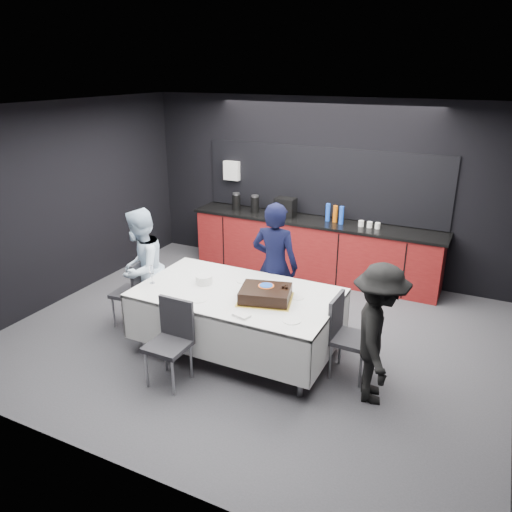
{
  "coord_description": "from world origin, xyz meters",
  "views": [
    {
      "loc": [
        2.51,
        -5.01,
        3.22
      ],
      "look_at": [
        0.0,
        0.1,
        1.05
      ],
      "focal_mm": 35.0,
      "sensor_mm": 36.0,
      "label": 1
    }
  ],
  "objects_px": {
    "person_left": "(141,269)",
    "champagne_flute": "(151,271)",
    "person_center": "(275,266)",
    "party_table": "(237,302)",
    "plate_stack": "(204,279)",
    "chair_near": "(172,336)",
    "cake_assembly": "(266,294)",
    "person_right": "(378,334)",
    "chair_right": "(345,331)",
    "chair_left": "(135,288)"
  },
  "relations": [
    {
      "from": "person_left",
      "to": "champagne_flute",
      "type": "bearing_deg",
      "value": 41.46
    },
    {
      "from": "champagne_flute",
      "to": "person_center",
      "type": "relative_size",
      "value": 0.13
    },
    {
      "from": "party_table",
      "to": "plate_stack",
      "type": "distance_m",
      "value": 0.5
    },
    {
      "from": "party_table",
      "to": "chair_near",
      "type": "xyz_separation_m",
      "value": [
        -0.35,
        -0.82,
        -0.11
      ]
    },
    {
      "from": "cake_assembly",
      "to": "person_left",
      "type": "bearing_deg",
      "value": 176.65
    },
    {
      "from": "person_right",
      "to": "party_table",
      "type": "bearing_deg",
      "value": 68.03
    },
    {
      "from": "chair_right",
      "to": "champagne_flute",
      "type": "bearing_deg",
      "value": -171.88
    },
    {
      "from": "plate_stack",
      "to": "chair_near",
      "type": "xyz_separation_m",
      "value": [
        0.11,
        -0.86,
        -0.3
      ]
    },
    {
      "from": "person_center",
      "to": "person_left",
      "type": "bearing_deg",
      "value": 21.54
    },
    {
      "from": "plate_stack",
      "to": "chair_right",
      "type": "bearing_deg",
      "value": 1.91
    },
    {
      "from": "plate_stack",
      "to": "chair_left",
      "type": "distance_m",
      "value": 1.07
    },
    {
      "from": "party_table",
      "to": "cake_assembly",
      "type": "xyz_separation_m",
      "value": [
        0.39,
        -0.05,
        0.21
      ]
    },
    {
      "from": "champagne_flute",
      "to": "chair_left",
      "type": "xyz_separation_m",
      "value": [
        -0.46,
        0.22,
        -0.4
      ]
    },
    {
      "from": "chair_right",
      "to": "cake_assembly",
      "type": "bearing_deg",
      "value": -170.47
    },
    {
      "from": "person_center",
      "to": "chair_near",
      "type": "bearing_deg",
      "value": 69.45
    },
    {
      "from": "cake_assembly",
      "to": "person_center",
      "type": "bearing_deg",
      "value": 107.39
    },
    {
      "from": "party_table",
      "to": "chair_left",
      "type": "height_order",
      "value": "chair_left"
    },
    {
      "from": "chair_left",
      "to": "chair_right",
      "type": "xyz_separation_m",
      "value": [
        2.76,
        0.11,
        0.0
      ]
    },
    {
      "from": "chair_left",
      "to": "chair_near",
      "type": "bearing_deg",
      "value": -35.3
    },
    {
      "from": "cake_assembly",
      "to": "champagne_flute",
      "type": "bearing_deg",
      "value": -172.77
    },
    {
      "from": "plate_stack",
      "to": "person_right",
      "type": "relative_size",
      "value": 0.14
    },
    {
      "from": "plate_stack",
      "to": "chair_left",
      "type": "xyz_separation_m",
      "value": [
        -1.02,
        -0.05,
        -0.3
      ]
    },
    {
      "from": "cake_assembly",
      "to": "plate_stack",
      "type": "relative_size",
      "value": 3.44
    },
    {
      "from": "chair_left",
      "to": "person_right",
      "type": "height_order",
      "value": "person_right"
    },
    {
      "from": "party_table",
      "to": "person_center",
      "type": "height_order",
      "value": "person_center"
    },
    {
      "from": "chair_left",
      "to": "chair_right",
      "type": "height_order",
      "value": "same"
    },
    {
      "from": "chair_left",
      "to": "person_left",
      "type": "bearing_deg",
      "value": 47.02
    },
    {
      "from": "party_table",
      "to": "chair_left",
      "type": "xyz_separation_m",
      "value": [
        -1.49,
        -0.02,
        -0.11
      ]
    },
    {
      "from": "party_table",
      "to": "chair_right",
      "type": "xyz_separation_m",
      "value": [
        1.27,
        0.09,
        -0.11
      ]
    },
    {
      "from": "plate_stack",
      "to": "champagne_flute",
      "type": "distance_m",
      "value": 0.63
    },
    {
      "from": "cake_assembly",
      "to": "person_right",
      "type": "height_order",
      "value": "person_right"
    },
    {
      "from": "party_table",
      "to": "chair_near",
      "type": "bearing_deg",
      "value": -113.27
    },
    {
      "from": "person_center",
      "to": "person_left",
      "type": "xyz_separation_m",
      "value": [
        -1.55,
        -0.74,
        -0.05
      ]
    },
    {
      "from": "person_left",
      "to": "person_right",
      "type": "distance_m",
      "value": 3.12
    },
    {
      "from": "plate_stack",
      "to": "person_right",
      "type": "height_order",
      "value": "person_right"
    },
    {
      "from": "champagne_flute",
      "to": "person_right",
      "type": "distance_m",
      "value": 2.72
    },
    {
      "from": "party_table",
      "to": "person_center",
      "type": "bearing_deg",
      "value": 81.05
    },
    {
      "from": "person_center",
      "to": "chair_left",
      "type": "bearing_deg",
      "value": 22.66
    },
    {
      "from": "plate_stack",
      "to": "chair_near",
      "type": "bearing_deg",
      "value": -82.51
    },
    {
      "from": "chair_right",
      "to": "plate_stack",
      "type": "bearing_deg",
      "value": -178.09
    },
    {
      "from": "chair_left",
      "to": "person_right",
      "type": "bearing_deg",
      "value": -3.08
    },
    {
      "from": "chair_right",
      "to": "chair_near",
      "type": "xyz_separation_m",
      "value": [
        -1.63,
        -0.92,
        0.0
      ]
    },
    {
      "from": "plate_stack",
      "to": "chair_right",
      "type": "height_order",
      "value": "chair_right"
    },
    {
      "from": "champagne_flute",
      "to": "person_left",
      "type": "height_order",
      "value": "person_left"
    },
    {
      "from": "chair_left",
      "to": "chair_near",
      "type": "relative_size",
      "value": 1.0
    },
    {
      "from": "cake_assembly",
      "to": "plate_stack",
      "type": "bearing_deg",
      "value": 173.98
    },
    {
      "from": "party_table",
      "to": "person_center",
      "type": "relative_size",
      "value": 1.39
    },
    {
      "from": "chair_near",
      "to": "person_center",
      "type": "height_order",
      "value": "person_center"
    },
    {
      "from": "party_table",
      "to": "plate_stack",
      "type": "height_order",
      "value": "plate_stack"
    },
    {
      "from": "chair_left",
      "to": "person_center",
      "type": "bearing_deg",
      "value": 26.71
    }
  ]
}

